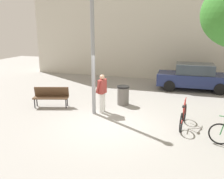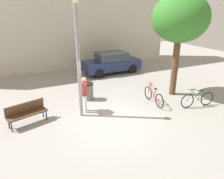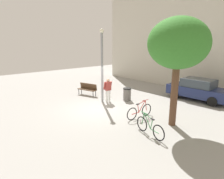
{
  "view_description": "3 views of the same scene",
  "coord_description": "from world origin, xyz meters",
  "px_view_note": "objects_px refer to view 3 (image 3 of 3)",
  "views": [
    {
      "loc": [
        2.6,
        -8.08,
        3.62
      ],
      "look_at": [
        -0.21,
        0.73,
        1.21
      ],
      "focal_mm": 38.58,
      "sensor_mm": 36.0,
      "label": 1
    },
    {
      "loc": [
        -3.47,
        -7.2,
        4.49
      ],
      "look_at": [
        0.29,
        0.78,
        1.1
      ],
      "focal_mm": 33.74,
      "sensor_mm": 36.0,
      "label": 2
    },
    {
      "loc": [
        9.29,
        -7.1,
        4.13
      ],
      "look_at": [
        -0.28,
        1.18,
        1.02
      ],
      "focal_mm": 31.37,
      "sensor_mm": 36.0,
      "label": 3
    }
  ],
  "objects_px": {
    "lamppost": "(102,63)",
    "park_bench": "(88,88)",
    "parked_car_navy": "(198,89)",
    "bicycle_green": "(150,127)",
    "trash_bin": "(127,94)",
    "plaza_tree": "(178,44)",
    "bicycle_red": "(140,111)",
    "person_by_lamppost": "(108,89)"
  },
  "relations": [
    {
      "from": "parked_car_navy",
      "to": "bicycle_red",
      "type": "bearing_deg",
      "value": -94.03
    },
    {
      "from": "lamppost",
      "to": "plaza_tree",
      "type": "distance_m",
      "value": 5.54
    },
    {
      "from": "person_by_lamppost",
      "to": "bicycle_green",
      "type": "bearing_deg",
      "value": -19.51
    },
    {
      "from": "plaza_tree",
      "to": "parked_car_navy",
      "type": "relative_size",
      "value": 1.24
    },
    {
      "from": "lamppost",
      "to": "park_bench",
      "type": "bearing_deg",
      "value": 173.08
    },
    {
      "from": "lamppost",
      "to": "bicycle_red",
      "type": "bearing_deg",
      "value": -4.45
    },
    {
      "from": "lamppost",
      "to": "trash_bin",
      "type": "relative_size",
      "value": 5.43
    },
    {
      "from": "bicycle_red",
      "to": "parked_car_navy",
      "type": "distance_m",
      "value": 5.88
    },
    {
      "from": "lamppost",
      "to": "trash_bin",
      "type": "xyz_separation_m",
      "value": [
        0.87,
        1.57,
        -2.28
      ]
    },
    {
      "from": "bicycle_green",
      "to": "plaza_tree",
      "type": "bearing_deg",
      "value": 89.56
    },
    {
      "from": "lamppost",
      "to": "parked_car_navy",
      "type": "distance_m",
      "value": 7.19
    },
    {
      "from": "plaza_tree",
      "to": "trash_bin",
      "type": "bearing_deg",
      "value": 163.98
    },
    {
      "from": "plaza_tree",
      "to": "trash_bin",
      "type": "height_order",
      "value": "plaza_tree"
    },
    {
      "from": "plaza_tree",
      "to": "park_bench",
      "type": "bearing_deg",
      "value": -179.97
    },
    {
      "from": "park_bench",
      "to": "trash_bin",
      "type": "height_order",
      "value": "park_bench"
    },
    {
      "from": "bicycle_green",
      "to": "bicycle_red",
      "type": "bearing_deg",
      "value": 143.75
    },
    {
      "from": "lamppost",
      "to": "bicycle_green",
      "type": "xyz_separation_m",
      "value": [
        5.37,
        -1.52,
        -2.35
      ]
    },
    {
      "from": "bicycle_green",
      "to": "trash_bin",
      "type": "bearing_deg",
      "value": 145.51
    },
    {
      "from": "parked_car_navy",
      "to": "bicycle_green",
      "type": "bearing_deg",
      "value": -79.82
    },
    {
      "from": "lamppost",
      "to": "person_by_lamppost",
      "type": "distance_m",
      "value": 1.81
    },
    {
      "from": "lamppost",
      "to": "plaza_tree",
      "type": "height_order",
      "value": "plaza_tree"
    },
    {
      "from": "lamppost",
      "to": "plaza_tree",
      "type": "bearing_deg",
      "value": 2.93
    },
    {
      "from": "lamppost",
      "to": "parked_car_navy",
      "type": "xyz_separation_m",
      "value": [
        4.1,
        5.57,
        -1.96
      ]
    },
    {
      "from": "plaza_tree",
      "to": "bicycle_red",
      "type": "height_order",
      "value": "plaza_tree"
    },
    {
      "from": "park_bench",
      "to": "parked_car_navy",
      "type": "bearing_deg",
      "value": 39.84
    },
    {
      "from": "park_bench",
      "to": "bicycle_green",
      "type": "xyz_separation_m",
      "value": [
        7.62,
        -1.79,
        -0.16
      ]
    },
    {
      "from": "lamppost",
      "to": "person_by_lamppost",
      "type": "xyz_separation_m",
      "value": [
        0.28,
        0.28,
        -1.77
      ]
    },
    {
      "from": "person_by_lamppost",
      "to": "trash_bin",
      "type": "height_order",
      "value": "person_by_lamppost"
    },
    {
      "from": "bicycle_red",
      "to": "trash_bin",
      "type": "xyz_separation_m",
      "value": [
        -2.82,
        1.86,
        0.08
      ]
    },
    {
      "from": "park_bench",
      "to": "plaza_tree",
      "type": "bearing_deg",
      "value": 0.03
    },
    {
      "from": "lamppost",
      "to": "bicycle_green",
      "type": "bearing_deg",
      "value": -15.81
    },
    {
      "from": "bicycle_green",
      "to": "parked_car_navy",
      "type": "height_order",
      "value": "parked_car_navy"
    },
    {
      "from": "bicycle_green",
      "to": "lamppost",
      "type": "bearing_deg",
      "value": 164.19
    },
    {
      "from": "bicycle_red",
      "to": "plaza_tree",
      "type": "bearing_deg",
      "value": 18.34
    },
    {
      "from": "lamppost",
      "to": "park_bench",
      "type": "height_order",
      "value": "lamppost"
    },
    {
      "from": "park_bench",
      "to": "bicycle_red",
      "type": "xyz_separation_m",
      "value": [
        5.93,
        -0.56,
        -0.16
      ]
    },
    {
      "from": "bicycle_red",
      "to": "parked_car_navy",
      "type": "xyz_separation_m",
      "value": [
        0.41,
        5.85,
        0.39
      ]
    },
    {
      "from": "bicycle_red",
      "to": "trash_bin",
      "type": "bearing_deg",
      "value": 146.6
    },
    {
      "from": "plaza_tree",
      "to": "bicycle_green",
      "type": "xyz_separation_m",
      "value": [
        -0.01,
        -1.8,
        -3.63
      ]
    },
    {
      "from": "park_bench",
      "to": "parked_car_navy",
      "type": "relative_size",
      "value": 0.39
    },
    {
      "from": "plaza_tree",
      "to": "parked_car_navy",
      "type": "xyz_separation_m",
      "value": [
        -1.29,
        5.29,
        -3.24
      ]
    },
    {
      "from": "plaza_tree",
      "to": "bicycle_red",
      "type": "xyz_separation_m",
      "value": [
        -1.7,
        -0.56,
        -3.63
      ]
    }
  ]
}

